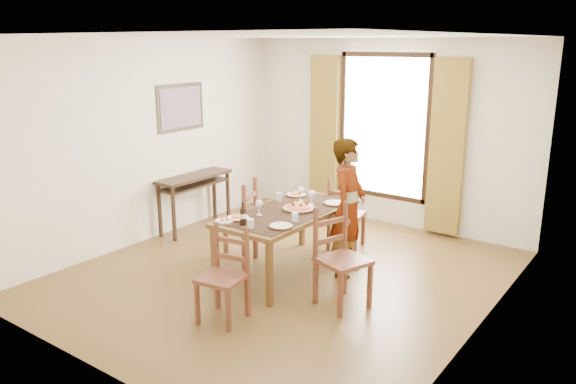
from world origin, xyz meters
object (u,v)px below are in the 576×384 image
Objects in this scene: console_table at (194,183)px; pasta_platter at (299,205)px; dining_table at (288,216)px; man at (348,208)px.

console_table is 3.00× the size of pasta_platter.
dining_table is at bearing -127.10° from pasta_platter.
console_table is 2.08m from dining_table.
console_table is 0.66× the size of dining_table.
man is (2.60, -0.12, 0.12)m from console_table.
console_table is 2.14m from pasta_platter.
pasta_platter is (0.08, 0.11, 0.12)m from dining_table.
dining_table is (2.01, -0.50, 0.00)m from console_table.
man is at bearing 32.77° from dining_table.
dining_table is 0.70m from man.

